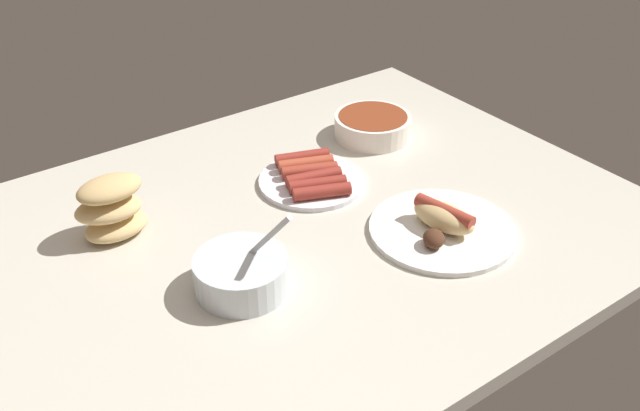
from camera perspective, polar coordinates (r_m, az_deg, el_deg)
ground_plane at (r=127.67cm, az=-1.70°, el=-2.11°), size 120.00×90.00×3.00cm
plate_sausages at (r=137.78cm, az=-0.66°, el=2.20°), size 20.28×20.28×3.43cm
plate_hotdog_assembled at (r=125.65cm, az=9.62°, el=-1.55°), size 25.32×25.32×5.61cm
bowl_chili at (r=154.48cm, az=4.16°, el=6.32°), size 16.17×16.17×4.92cm
bread_stack at (r=126.38cm, az=-16.08°, el=-0.20°), size 12.77×9.48×10.80cm
bowl_coleslaw at (r=111.71cm, az=-6.20°, el=-5.24°), size 14.67×14.67×15.22cm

